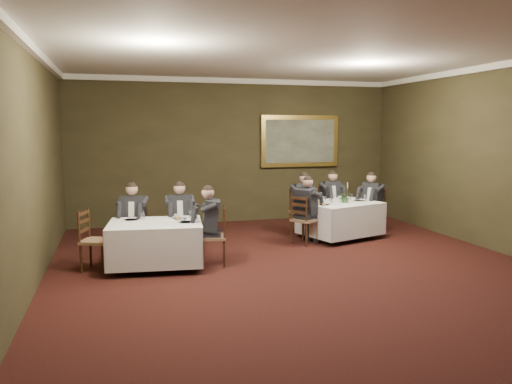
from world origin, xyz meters
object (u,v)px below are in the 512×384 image
diner_main_endleft (305,219)px  chair_sec_endright (214,249)px  table_second (156,241)px  diner_sec_endright (213,235)px  candlestick (347,194)px  table_main (340,217)px  chair_sec_backright (180,240)px  chair_sec_endleft (96,253)px  chair_main_endright (373,220)px  chair_main_backright (330,217)px  diner_sec_backright (180,228)px  centerpiece (345,196)px  diner_main_backleft (302,211)px  painting (300,141)px  chair_sec_backleft (135,241)px  chair_main_backleft (301,221)px  diner_main_endright (373,210)px  chair_main_endleft (304,230)px  diner_main_backright (330,208)px  diner_sec_backleft (134,229)px

diner_main_endleft → chair_sec_endright: 2.32m
table_second → chair_sec_endright: (0.96, -0.11, -0.17)m
diner_sec_endright → candlestick: diner_sec_endright is taller
table_main → chair_sec_endright: bearing=-155.4°
chair_sec_backright → chair_sec_endleft: same height
table_second → chair_main_endright: 5.10m
chair_main_backright → chair_sec_endleft: same height
chair_main_backright → diner_sec_backright: size_ratio=0.74×
chair_sec_endright → centerpiece: bearing=-55.6°
table_main → diner_main_backleft: 0.88m
centerpiece → painting: (-0.07, 2.51, 1.08)m
chair_sec_backright → candlestick: candlestick is taller
chair_sec_backleft → candlestick: (4.41, 0.48, 0.64)m
chair_main_backright → chair_main_backleft: bearing=9.5°
chair_main_backleft → diner_main_endright: diner_main_endright is taller
table_main → chair_main_endleft: (-0.93, -0.30, -0.17)m
chair_main_backright → centerpiece: bearing=76.7°
table_second → chair_main_backleft: bearing=29.6°
table_second → chair_sec_endright: 0.98m
diner_main_backright → centerpiece: 1.01m
chair_main_endleft → painting: painting is taller
diner_main_backright → painting: painting is taller
diner_sec_endright → chair_sec_endleft: diner_sec_endright is taller
table_main → chair_main_backleft: chair_main_backleft is taller
chair_sec_backright → chair_main_endright: bearing=-165.6°
chair_sec_backleft → chair_sec_backright: 0.81m
diner_main_backleft → chair_sec_backleft: bearing=6.6°
diner_main_backleft → chair_sec_endleft: diner_main_backleft is taller
chair_main_endright → diner_sec_backleft: diner_sec_backleft is taller
diner_main_backleft → chair_sec_backright: diner_main_backleft is taller
chair_main_backleft → diner_main_endleft: (-0.28, -0.92, 0.23)m
chair_main_backleft → painting: painting is taller
chair_main_endright → diner_sec_backleft: bearing=71.6°
chair_main_endleft → diner_sec_backleft: diner_sec_backleft is taller
chair_sec_backright → painting: painting is taller
chair_main_backleft → painting: 2.57m
chair_sec_endright → painting: size_ratio=0.49×
chair_main_endright → chair_sec_backright: (-4.36, -0.81, 0.00)m
diner_main_backleft → chair_sec_backright: bearing=12.6°
chair_main_backright → diner_main_endleft: size_ratio=0.74×
table_main → diner_main_endright: size_ratio=1.36×
candlestick → chair_main_backleft: bearing=144.5°
chair_sec_endright → candlestick: size_ratio=2.35×
diner_sec_backleft → diner_sec_endright: same height
diner_main_backright → diner_main_backleft: bearing=9.5°
diner_main_endleft → centerpiece: 1.09m
chair_main_backleft → centerpiece: (0.70, -0.69, 0.62)m
chair_main_backleft → diner_main_backright: diner_main_backright is taller
chair_main_backleft → chair_main_endleft: same height
centerpiece → table_second: bearing=-163.4°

